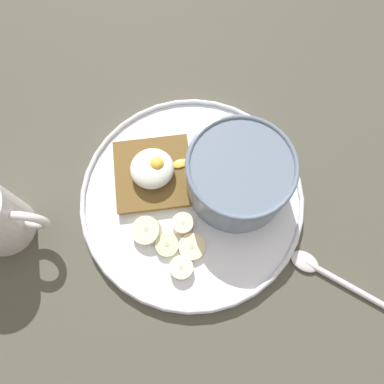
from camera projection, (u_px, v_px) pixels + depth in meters
The scene contains 11 objects.
ground_plane at pixel (192, 202), 50.46cm from camera, with size 120.00×120.00×2.00cm, color #49483C.
plate at pixel (192, 197), 48.76cm from camera, with size 29.11×29.11×1.60cm.
oatmeal_bowl at pixel (239, 176), 45.85cm from camera, with size 13.15×13.15×7.08cm.
toast_slice at pixel (153, 174), 48.91cm from camera, with size 12.01×12.01×1.19cm.
poached_egg at pixel (153, 168), 47.20cm from camera, with size 7.87×5.53×3.00cm.
banana_slice_front at pixel (192, 247), 46.01cm from camera, with size 4.65×4.65×0.93cm.
banana_slice_left at pixel (167, 245), 46.03cm from camera, with size 3.67×3.71×1.10cm.
banana_slice_back at pixel (181, 268), 45.00cm from camera, with size 3.21×3.18×1.33cm.
banana_slice_right at pixel (147, 231), 46.27cm from camera, with size 4.06×3.89×2.01cm.
banana_slice_inner at pixel (183, 224), 46.69cm from camera, with size 3.04×3.12×1.49cm.
spoon at pixel (326, 273), 46.00cm from camera, with size 9.19×10.75×0.80cm.
Camera 1 is at (5.28, 14.18, 49.16)cm, focal length 35.00 mm.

